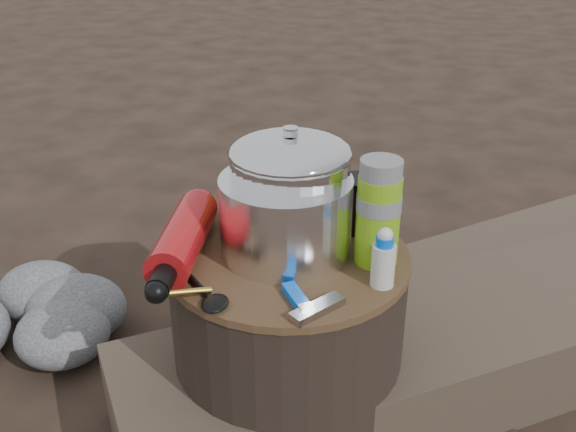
% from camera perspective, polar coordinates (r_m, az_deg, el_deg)
% --- Properties ---
extents(ground, '(60.00, 60.00, 0.00)m').
position_cam_1_polar(ground, '(1.46, 0.00, -17.06)').
color(ground, '#2E2119').
rests_on(ground, ground).
extents(stump, '(0.44, 0.44, 0.40)m').
position_cam_1_polar(stump, '(1.32, 0.00, -10.80)').
color(stump, black).
rests_on(stump, ground).
extents(log_small, '(1.14, 1.08, 0.11)m').
position_cam_1_polar(log_small, '(1.94, 17.07, -3.79)').
color(log_small, '#44372B').
rests_on(log_small, ground).
extents(foil_windscreen, '(0.23, 0.23, 0.14)m').
position_cam_1_polar(foil_windscreen, '(1.19, -0.18, 0.03)').
color(foil_windscreen, white).
rests_on(foil_windscreen, stump).
extents(camping_pot, '(0.21, 0.21, 0.21)m').
position_cam_1_polar(camping_pot, '(1.20, 0.20, 2.18)').
color(camping_pot, silver).
rests_on(camping_pot, stump).
extents(fuel_bottle, '(0.12, 0.32, 0.08)m').
position_cam_1_polar(fuel_bottle, '(1.20, -8.90, -1.86)').
color(fuel_bottle, red).
rests_on(fuel_bottle, stump).
extents(thermos, '(0.08, 0.08, 0.19)m').
position_cam_1_polar(thermos, '(1.16, 7.68, 0.28)').
color(thermos, '#6DA815').
rests_on(thermos, stump).
extents(travel_mug, '(0.07, 0.07, 0.11)m').
position_cam_1_polar(travel_mug, '(1.28, 6.03, 0.99)').
color(travel_mug, black).
rests_on(travel_mug, stump).
extents(stuff_sack, '(0.15, 0.13, 0.11)m').
position_cam_1_polar(stuff_sack, '(1.34, -2.70, 2.45)').
color(stuff_sack, '#BA9113').
rests_on(stuff_sack, stump).
extents(food_pouch, '(0.11, 0.06, 0.14)m').
position_cam_1_polar(food_pouch, '(1.34, 0.70, 3.31)').
color(food_pouch, navy).
rests_on(food_pouch, stump).
extents(lighter, '(0.07, 0.08, 0.02)m').
position_cam_1_polar(lighter, '(1.08, 0.64, -6.78)').
color(lighter, blue).
rests_on(lighter, stump).
extents(multitool, '(0.08, 0.10, 0.01)m').
position_cam_1_polar(multitool, '(1.06, 2.52, -7.87)').
color(multitool, '#A0A0A5').
rests_on(multitool, stump).
extents(spork, '(0.15, 0.14, 0.01)m').
position_cam_1_polar(spork, '(1.13, -8.01, -5.45)').
color(spork, black).
rests_on(spork, stump).
extents(squeeze_bottle, '(0.04, 0.04, 0.09)m').
position_cam_1_polar(squeeze_bottle, '(1.11, 8.10, -3.74)').
color(squeeze_bottle, silver).
rests_on(squeeze_bottle, stump).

